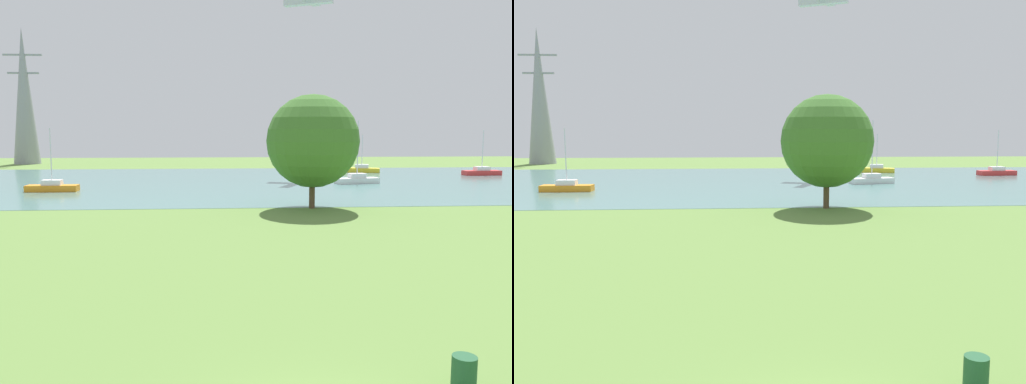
# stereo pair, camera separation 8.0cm
# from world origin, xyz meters

# --- Properties ---
(ground_plane) EXTENTS (160.00, 160.00, 0.00)m
(ground_plane) POSITION_xyz_m (0.00, 22.00, 0.00)
(ground_plane) COLOR olive
(litter_bin) EXTENTS (0.56, 0.56, 0.80)m
(litter_bin) POSITION_xyz_m (3.55, 2.01, 0.40)
(litter_bin) COLOR #1E512D
(litter_bin) RESTS_ON ground
(water_surface) EXTENTS (140.00, 40.00, 0.02)m
(water_surface) POSITION_xyz_m (0.00, 50.00, 0.01)
(water_surface) COLOR slate
(water_surface) RESTS_ON ground
(sailboat_red) EXTENTS (4.88, 1.79, 5.80)m
(sailboat_red) POSITION_xyz_m (31.84, 56.45, 0.45)
(sailboat_red) COLOR red
(sailboat_red) RESTS_ON water_surface
(sailboat_white) EXTENTS (5.01, 2.48, 6.86)m
(sailboat_white) POSITION_xyz_m (13.00, 47.23, 0.46)
(sailboat_white) COLOR white
(sailboat_white) RESTS_ON water_surface
(sailboat_orange) EXTENTS (4.81, 1.53, 6.00)m
(sailboat_orange) POSITION_xyz_m (-17.98, 41.96, 0.45)
(sailboat_orange) COLOR orange
(sailboat_orange) RESTS_ON water_surface
(sailboat_yellow) EXTENTS (5.03, 2.71, 5.21)m
(sailboat_yellow) POSITION_xyz_m (17.50, 61.75, 0.44)
(sailboat_yellow) COLOR yellow
(sailboat_yellow) RESTS_ON water_surface
(tree_west_near) EXTENTS (6.93, 6.93, 8.51)m
(tree_west_near) POSITION_xyz_m (4.93, 29.72, 5.04)
(tree_west_near) COLOR brown
(tree_west_near) RESTS_ON ground
(electricity_pylon) EXTENTS (6.40, 4.40, 22.93)m
(electricity_pylon) POSITION_xyz_m (-35.00, 83.66, 11.48)
(electricity_pylon) COLOR gray
(electricity_pylon) RESTS_ON ground
(light_aircraft) EXTENTS (6.26, 8.06, 2.10)m
(light_aircraft) POSITION_xyz_m (9.52, 60.28, 22.46)
(light_aircraft) COLOR silver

